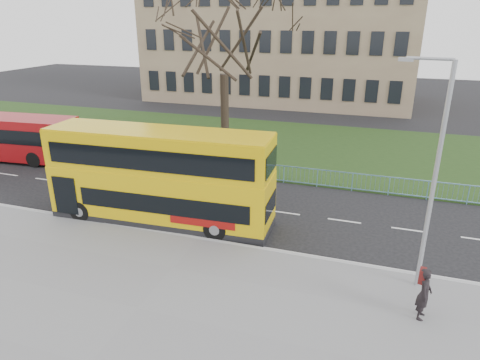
# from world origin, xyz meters

# --- Properties ---
(ground) EXTENTS (120.00, 120.00, 0.00)m
(ground) POSITION_xyz_m (0.00, 0.00, 0.00)
(ground) COLOR black
(ground) RESTS_ON ground
(pavement) EXTENTS (80.00, 10.50, 0.12)m
(pavement) POSITION_xyz_m (0.00, -6.75, 0.06)
(pavement) COLOR slate
(pavement) RESTS_ON ground
(kerb) EXTENTS (80.00, 0.20, 0.14)m
(kerb) POSITION_xyz_m (0.00, -1.55, 0.07)
(kerb) COLOR #9A9B9D
(kerb) RESTS_ON ground
(grass_verge) EXTENTS (80.00, 15.40, 0.08)m
(grass_verge) POSITION_xyz_m (0.00, 14.30, 0.04)
(grass_verge) COLOR #1C3513
(grass_verge) RESTS_ON ground
(guard_railing) EXTENTS (40.00, 0.12, 1.10)m
(guard_railing) POSITION_xyz_m (0.00, 6.60, 0.55)
(guard_railing) COLOR #6EA4C5
(guard_railing) RESTS_ON ground
(bare_tree) EXTENTS (9.54, 9.54, 13.63)m
(bare_tree) POSITION_xyz_m (-3.00, 10.00, 6.90)
(bare_tree) COLOR black
(bare_tree) RESTS_ON grass_verge
(civic_building) EXTENTS (30.00, 15.00, 14.00)m
(civic_building) POSITION_xyz_m (-5.00, 35.00, 7.00)
(civic_building) COLOR #8A7157
(civic_building) RESTS_ON ground
(yellow_bus) EXTENTS (10.81, 3.03, 4.49)m
(yellow_bus) POSITION_xyz_m (-2.48, -0.27, 2.41)
(yellow_bus) COLOR #DFB509
(yellow_bus) RESTS_ON ground
(pedestrian) EXTENTS (0.54, 0.73, 1.82)m
(pedestrian) POSITION_xyz_m (9.09, -4.20, 1.03)
(pedestrian) COLOR black
(pedestrian) RESTS_ON pavement
(street_lamp) EXTENTS (1.71, 0.36, 8.09)m
(street_lamp) POSITION_xyz_m (8.97, -2.26, 4.56)
(street_lamp) COLOR #9B9EA3
(street_lamp) RESTS_ON pavement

